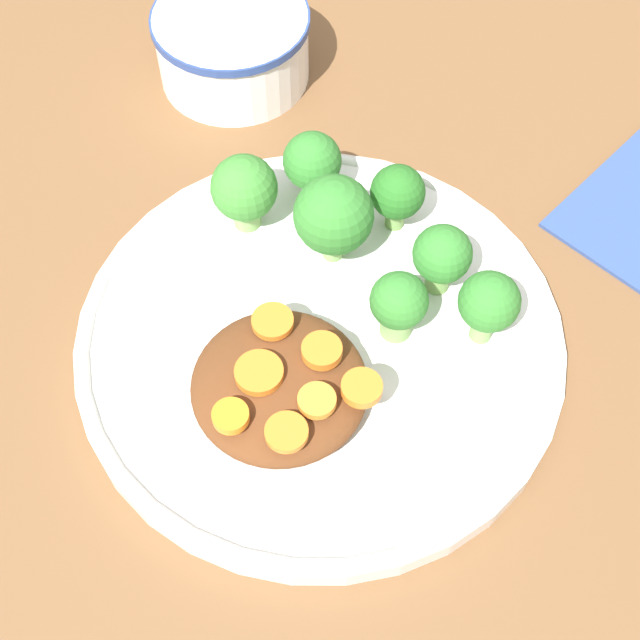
{
  "coord_description": "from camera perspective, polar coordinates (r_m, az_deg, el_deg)",
  "views": [
    {
      "loc": [
        0.17,
        0.21,
        0.46
      ],
      "look_at": [
        0.0,
        0.0,
        0.03
      ],
      "focal_mm": 50.0,
      "sensor_mm": 36.0,
      "label": 1
    }
  ],
  "objects": [
    {
      "name": "broccoli_floret_4",
      "position": [
        0.5,
        5.06,
        1.04
      ],
      "size": [
        0.03,
        0.03,
        0.05
      ],
      "color": "#7FA85B",
      "rests_on": "plate"
    },
    {
      "name": "ground_plane",
      "position": [
        0.53,
        -0.0,
        -1.77
      ],
      "size": [
        4.0,
        4.0,
        0.0
      ],
      "primitive_type": "plane",
      "color": "brown"
    },
    {
      "name": "broccoli_floret_1",
      "position": [
        0.52,
        0.88,
        6.68
      ],
      "size": [
        0.05,
        0.05,
        0.06
      ],
      "color": "#7FA85B",
      "rests_on": "plate"
    },
    {
      "name": "plate",
      "position": [
        0.53,
        -0.0,
        -1.19
      ],
      "size": [
        0.29,
        0.29,
        0.02
      ],
      "color": "silver",
      "rests_on": "ground_plane"
    },
    {
      "name": "stew_mound",
      "position": [
        0.49,
        -2.61,
        -4.22
      ],
      "size": [
        0.1,
        0.1,
        0.03
      ],
      "primitive_type": "ellipsoid",
      "color": "#5B3319",
      "rests_on": "plate"
    },
    {
      "name": "dip_bowl",
      "position": [
        0.67,
        -5.63,
        17.25
      ],
      "size": [
        0.11,
        0.11,
        0.05
      ],
      "color": "white",
      "rests_on": "ground_plane"
    },
    {
      "name": "carrot_slice_3",
      "position": [
        0.49,
        -3.05,
        -0.09
      ],
      "size": [
        0.02,
        0.02,
        0.0
      ],
      "primitive_type": "cylinder",
      "color": "orange",
      "rests_on": "stew_mound"
    },
    {
      "name": "carrot_slice_5",
      "position": [
        0.48,
        0.12,
        -1.97
      ],
      "size": [
        0.02,
        0.02,
        0.01
      ],
      "primitive_type": "cylinder",
      "color": "orange",
      "rests_on": "stew_mound"
    },
    {
      "name": "carrot_slice_1",
      "position": [
        0.48,
        -3.92,
        -3.38
      ],
      "size": [
        0.03,
        0.03,
        0.01
      ],
      "primitive_type": "cylinder",
      "color": "orange",
      "rests_on": "stew_mound"
    },
    {
      "name": "broccoli_floret_6",
      "position": [
        0.5,
        10.75,
        1.04
      ],
      "size": [
        0.04,
        0.04,
        0.05
      ],
      "color": "#7FA85B",
      "rests_on": "plate"
    },
    {
      "name": "broccoli_floret_2",
      "position": [
        0.56,
        -0.5,
        10.08
      ],
      "size": [
        0.04,
        0.04,
        0.05
      ],
      "color": "#759E51",
      "rests_on": "plate"
    },
    {
      "name": "broccoli_floret_3",
      "position": [
        0.52,
        7.82,
        4.08
      ],
      "size": [
        0.04,
        0.04,
        0.05
      ],
      "color": "#759E51",
      "rests_on": "plate"
    },
    {
      "name": "carrot_slice_0",
      "position": [
        0.46,
        -2.16,
        -7.19
      ],
      "size": [
        0.02,
        0.02,
        0.0
      ],
      "primitive_type": "cylinder",
      "color": "orange",
      "rests_on": "stew_mound"
    },
    {
      "name": "carrot_slice_4",
      "position": [
        0.47,
        -5.74,
        -6.14
      ],
      "size": [
        0.02,
        0.02,
        0.01
      ],
      "primitive_type": "cylinder",
      "color": "orange",
      "rests_on": "stew_mound"
    },
    {
      "name": "carrot_slice_6",
      "position": [
        0.47,
        -0.2,
        -5.17
      ],
      "size": [
        0.02,
        0.02,
        0.0
      ],
      "primitive_type": "cylinder",
      "color": "orange",
      "rests_on": "stew_mound"
    },
    {
      "name": "broccoli_floret_0",
      "position": [
        0.55,
        -4.87,
        8.3
      ],
      "size": [
        0.04,
        0.04,
        0.05
      ],
      "color": "#7FA85B",
      "rests_on": "plate"
    },
    {
      "name": "broccoli_floret_5",
      "position": [
        0.55,
        4.98,
        8.07
      ],
      "size": [
        0.03,
        0.03,
        0.05
      ],
      "color": "#759E51",
      "rests_on": "plate"
    },
    {
      "name": "carrot_slice_2",
      "position": [
        0.47,
        2.69,
        -4.36
      ],
      "size": [
        0.02,
        0.02,
        0.01
      ],
      "primitive_type": "cylinder",
      "color": "orange",
      "rests_on": "stew_mound"
    }
  ]
}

